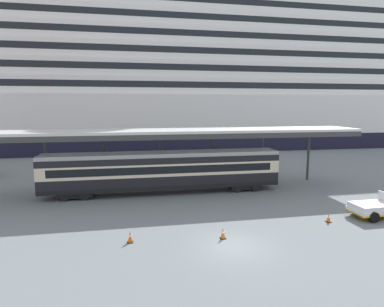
{
  "coord_description": "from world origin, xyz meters",
  "views": [
    {
      "loc": [
        -6.04,
        -17.95,
        8.6
      ],
      "look_at": [
        -0.91,
        9.17,
        4.5
      ],
      "focal_mm": 30.07,
      "sensor_mm": 36.0,
      "label": 1
    }
  ],
  "objects_px": {
    "cruise_ship": "(202,80)",
    "traffic_cone_far": "(223,233)",
    "traffic_cone_mid": "(329,218)",
    "traffic_cone_near": "(130,237)",
    "train_carriage": "(163,170)"
  },
  "relations": [
    {
      "from": "cruise_ship",
      "to": "traffic_cone_far",
      "type": "height_order",
      "value": "cruise_ship"
    },
    {
      "from": "traffic_cone_mid",
      "to": "traffic_cone_near",
      "type": "bearing_deg",
      "value": -176.34
    },
    {
      "from": "cruise_ship",
      "to": "train_carriage",
      "type": "relative_size",
      "value": 5.69
    },
    {
      "from": "traffic_cone_mid",
      "to": "traffic_cone_far",
      "type": "relative_size",
      "value": 0.9
    },
    {
      "from": "traffic_cone_near",
      "to": "traffic_cone_mid",
      "type": "height_order",
      "value": "traffic_cone_near"
    },
    {
      "from": "traffic_cone_near",
      "to": "traffic_cone_mid",
      "type": "distance_m",
      "value": 14.59
    },
    {
      "from": "cruise_ship",
      "to": "traffic_cone_near",
      "type": "xyz_separation_m",
      "value": [
        -16.2,
        -52.72,
        -13.99
      ]
    },
    {
      "from": "train_carriage",
      "to": "traffic_cone_near",
      "type": "height_order",
      "value": "train_carriage"
    },
    {
      "from": "train_carriage",
      "to": "traffic_cone_near",
      "type": "distance_m",
      "value": 11.9
    },
    {
      "from": "traffic_cone_mid",
      "to": "traffic_cone_far",
      "type": "distance_m",
      "value": 8.71
    },
    {
      "from": "train_carriage",
      "to": "traffic_cone_mid",
      "type": "xyz_separation_m",
      "value": [
        11.29,
        -10.35,
        -1.98
      ]
    },
    {
      "from": "train_carriage",
      "to": "traffic_cone_far",
      "type": "bearing_deg",
      "value": -77.1
    },
    {
      "from": "train_carriage",
      "to": "traffic_cone_mid",
      "type": "bearing_deg",
      "value": -42.5
    },
    {
      "from": "train_carriage",
      "to": "traffic_cone_mid",
      "type": "height_order",
      "value": "train_carriage"
    },
    {
      "from": "cruise_ship",
      "to": "traffic_cone_mid",
      "type": "height_order",
      "value": "cruise_ship"
    }
  ]
}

